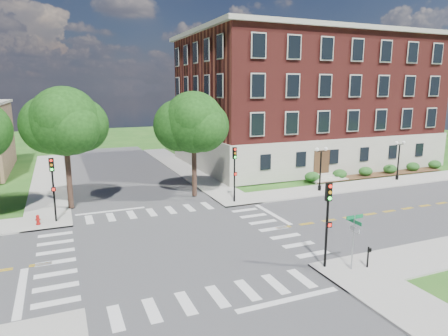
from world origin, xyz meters
name	(u,v)px	position (x,y,z in m)	size (l,w,h in m)	color
ground	(176,244)	(0.00, 0.00, 0.00)	(160.00, 160.00, 0.00)	#1F5317
road_ew	(176,244)	(0.00, 0.00, 0.01)	(90.00, 12.00, 0.01)	#3D3D3F
road_ns	(176,244)	(0.00, 0.00, 0.01)	(12.00, 90.00, 0.01)	#3D3D3F
sidewalk_ne	(269,176)	(15.38, 15.38, 0.06)	(34.00, 34.00, 0.12)	#9E9B93
crosswalk_east	(274,229)	(7.20, 0.00, 0.00)	(2.20, 10.20, 0.02)	silver
stop_bar_east	(272,214)	(8.80, 3.00, 0.00)	(0.40, 5.50, 0.00)	silver
main_building	(303,100)	(24.00, 21.99, 8.34)	(30.60, 22.40, 16.50)	#A9A695
shrub_row	(378,176)	(27.00, 10.80, 0.00)	(18.00, 2.00, 1.30)	#1B4416
tree_c	(65,122)	(-5.95, 10.70, 7.27)	(5.54, 5.54, 9.94)	black
tree_d	(194,123)	(4.76, 10.39, 6.87)	(5.52, 5.52, 9.53)	black
traffic_signal_se	(328,214)	(6.66, -6.67, 3.19)	(0.35, 0.40, 4.80)	black
traffic_signal_ne	(235,167)	(7.34, 7.16, 3.19)	(0.35, 0.40, 4.80)	black
traffic_signal_nw	(53,181)	(-7.12, 7.49, 3.19)	(0.36, 0.41, 4.80)	black
twin_lamp_west	(321,166)	(16.56, 7.49, 2.52)	(1.36, 0.36, 4.23)	black
twin_lamp_east	(399,158)	(27.14, 8.11, 2.52)	(1.36, 0.36, 4.23)	black
street_sign_pole	(354,231)	(7.80, -7.50, 2.31)	(1.10, 1.10, 3.10)	gray
push_button_post	(368,256)	(8.78, -7.67, 0.80)	(0.14, 0.21, 1.20)	black
fire_hydrant	(38,220)	(-8.33, 7.16, 0.46)	(0.35, 0.35, 0.75)	maroon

